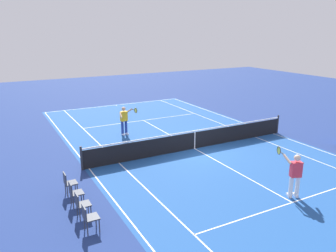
{
  "coord_description": "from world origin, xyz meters",
  "views": [
    {
      "loc": [
        -13.69,
        8.92,
        5.85
      ],
      "look_at": [
        1.61,
        0.69,
        0.9
      ],
      "focal_mm": 35.85,
      "sensor_mm": 36.0,
      "label": 1
    }
  ],
  "objects_px": {
    "tennis_player_near": "(124,119)",
    "spectator_chair_0": "(88,216)",
    "spectator_chair_3": "(68,182)",
    "tennis_ball": "(219,134)",
    "tennis_player_far": "(295,173)",
    "spectator_chair_1": "(81,203)",
    "spectator_chair_2": "(74,192)",
    "tennis_net": "(195,140)"
  },
  "relations": [
    {
      "from": "tennis_player_near",
      "to": "spectator_chair_0",
      "type": "xyz_separation_m",
      "value": [
        -8.74,
        4.54,
        -0.41
      ]
    },
    {
      "from": "spectator_chair_3",
      "to": "tennis_player_near",
      "type": "bearing_deg",
      "value": -36.85
    },
    {
      "from": "spectator_chair_0",
      "to": "tennis_ball",
      "type": "bearing_deg",
      "value": -56.79
    },
    {
      "from": "tennis_player_near",
      "to": "tennis_player_far",
      "type": "distance_m",
      "value": 10.4
    },
    {
      "from": "spectator_chair_0",
      "to": "spectator_chair_1",
      "type": "xyz_separation_m",
      "value": [
        0.9,
        0.0,
        0.0
      ]
    },
    {
      "from": "tennis_ball",
      "to": "spectator_chair_1",
      "type": "relative_size",
      "value": 0.08
    },
    {
      "from": "spectator_chair_1",
      "to": "tennis_ball",
      "type": "bearing_deg",
      "value": -60.77
    },
    {
      "from": "tennis_player_near",
      "to": "spectator_chair_2",
      "type": "height_order",
      "value": "tennis_player_near"
    },
    {
      "from": "tennis_player_near",
      "to": "spectator_chair_2",
      "type": "distance_m",
      "value": 8.31
    },
    {
      "from": "spectator_chair_0",
      "to": "spectator_chair_1",
      "type": "distance_m",
      "value": 0.9
    },
    {
      "from": "tennis_net",
      "to": "spectator_chair_1",
      "type": "distance_m",
      "value": 7.83
    },
    {
      "from": "tennis_player_far",
      "to": "spectator_chair_0",
      "type": "bearing_deg",
      "value": 79.44
    },
    {
      "from": "tennis_net",
      "to": "spectator_chair_3",
      "type": "xyz_separation_m",
      "value": [
        -2.07,
        6.81,
        0.03
      ]
    },
    {
      "from": "spectator_chair_2",
      "to": "spectator_chair_3",
      "type": "relative_size",
      "value": 1.0
    },
    {
      "from": "tennis_net",
      "to": "spectator_chair_0",
      "type": "distance_m",
      "value": 8.3
    },
    {
      "from": "tennis_ball",
      "to": "spectator_chair_3",
      "type": "height_order",
      "value": "spectator_chair_3"
    },
    {
      "from": "tennis_player_near",
      "to": "tennis_player_far",
      "type": "xyz_separation_m",
      "value": [
        -10.07,
        -2.61,
        -0.0
      ]
    },
    {
      "from": "spectator_chair_0",
      "to": "spectator_chair_1",
      "type": "relative_size",
      "value": 1.0
    },
    {
      "from": "tennis_player_near",
      "to": "spectator_chair_2",
      "type": "bearing_deg",
      "value": 146.86
    },
    {
      "from": "tennis_net",
      "to": "spectator_chair_2",
      "type": "xyz_separation_m",
      "value": [
        -2.97,
        6.81,
        0.03
      ]
    },
    {
      "from": "spectator_chair_3",
      "to": "tennis_player_far",
      "type": "bearing_deg",
      "value": -119.35
    },
    {
      "from": "spectator_chair_0",
      "to": "spectator_chair_2",
      "type": "height_order",
      "value": "same"
    },
    {
      "from": "tennis_net",
      "to": "tennis_player_near",
      "type": "bearing_deg",
      "value": 29.69
    },
    {
      "from": "spectator_chair_1",
      "to": "spectator_chair_2",
      "type": "height_order",
      "value": "same"
    },
    {
      "from": "tennis_ball",
      "to": "spectator_chair_3",
      "type": "xyz_separation_m",
      "value": [
        -3.47,
        9.4,
        0.49
      ]
    },
    {
      "from": "tennis_player_far",
      "to": "tennis_ball",
      "type": "height_order",
      "value": "tennis_player_far"
    },
    {
      "from": "spectator_chair_0",
      "to": "spectator_chair_3",
      "type": "relative_size",
      "value": 1.0
    },
    {
      "from": "tennis_net",
      "to": "spectator_chair_0",
      "type": "xyz_separation_m",
      "value": [
        -4.76,
        6.81,
        0.03
      ]
    },
    {
      "from": "tennis_player_near",
      "to": "spectator_chair_0",
      "type": "relative_size",
      "value": 1.93
    },
    {
      "from": "spectator_chair_1",
      "to": "spectator_chair_2",
      "type": "distance_m",
      "value": 0.9
    },
    {
      "from": "tennis_ball",
      "to": "spectator_chair_3",
      "type": "distance_m",
      "value": 10.03
    },
    {
      "from": "spectator_chair_2",
      "to": "spectator_chair_3",
      "type": "xyz_separation_m",
      "value": [
        0.9,
        0.0,
        0.0
      ]
    },
    {
      "from": "spectator_chair_0",
      "to": "spectator_chair_2",
      "type": "xyz_separation_m",
      "value": [
        1.79,
        0.0,
        0.0
      ]
    },
    {
      "from": "tennis_ball",
      "to": "spectator_chair_2",
      "type": "distance_m",
      "value": 10.38
    },
    {
      "from": "tennis_player_far",
      "to": "spectator_chair_1",
      "type": "bearing_deg",
      "value": 72.69
    },
    {
      "from": "tennis_net",
      "to": "spectator_chair_3",
      "type": "distance_m",
      "value": 7.11
    },
    {
      "from": "tennis_player_far",
      "to": "spectator_chair_0",
      "type": "xyz_separation_m",
      "value": [
        1.33,
        7.14,
        -0.41
      ]
    },
    {
      "from": "spectator_chair_3",
      "to": "spectator_chair_1",
      "type": "bearing_deg",
      "value": 180.0
    },
    {
      "from": "tennis_player_near",
      "to": "tennis_player_far",
      "type": "height_order",
      "value": "same"
    },
    {
      "from": "tennis_ball",
      "to": "tennis_player_far",
      "type": "bearing_deg",
      "value": 163.21
    },
    {
      "from": "tennis_player_near",
      "to": "spectator_chair_3",
      "type": "xyz_separation_m",
      "value": [
        -6.05,
        4.54,
        -0.41
      ]
    },
    {
      "from": "spectator_chair_2",
      "to": "tennis_ball",
      "type": "bearing_deg",
      "value": -65.1
    }
  ]
}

